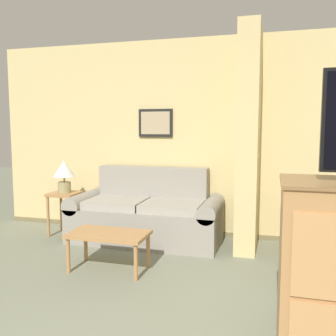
% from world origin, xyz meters
% --- Properties ---
extents(wall_back, '(6.69, 0.16, 2.60)m').
position_xyz_m(wall_back, '(-0.00, 3.51, 1.29)').
color(wall_back, '#DBC484').
rests_on(wall_back, ground_plane).
extents(wall_partition_pillar, '(0.24, 0.76, 2.60)m').
position_xyz_m(wall_partition_pillar, '(0.24, 3.07, 1.30)').
color(wall_partition_pillar, '#DBC484').
rests_on(wall_partition_pillar, ground_plane).
extents(couch, '(1.91, 0.84, 0.92)m').
position_xyz_m(couch, '(-1.02, 3.03, 0.33)').
color(couch, gray).
rests_on(couch, ground_plane).
extents(coffee_table, '(0.80, 0.44, 0.39)m').
position_xyz_m(coffee_table, '(-1.05, 1.96, 0.34)').
color(coffee_table, '#B27F4C').
rests_on(coffee_table, ground_plane).
extents(side_table, '(0.38, 0.38, 0.57)m').
position_xyz_m(side_table, '(-2.16, 2.97, 0.46)').
color(side_table, '#B27F4C').
rests_on(side_table, ground_plane).
extents(table_lamp, '(0.30, 0.30, 0.43)m').
position_xyz_m(table_lamp, '(-2.16, 2.97, 0.85)').
color(table_lamp, tan).
rests_on(table_lamp, side_table).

